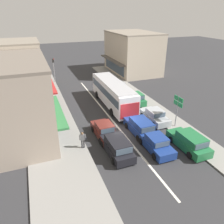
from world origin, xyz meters
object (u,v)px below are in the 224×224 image
(sedan_adjacent_lane_trail, at_px, (104,130))
(city_bus, at_px, (113,92))
(pedestrian_with_handbag_near, at_px, (83,139))
(parked_wagon_kerb_front, at_px, (189,142))
(parked_hatchback_kerb_third, at_px, (135,99))
(wagon_queue_far_back, at_px, (140,127))
(sedan_adjacent_lane_lead, at_px, (156,144))
(parked_sedan_kerb_rear, at_px, (118,87))
(parked_sedan_kerb_second, at_px, (155,116))
(traffic_light_downstreet, at_px, (54,66))
(wagon_queue_gap_filler, at_px, (117,146))
(directional_road_sign, at_px, (178,104))

(sedan_adjacent_lane_trail, bearing_deg, city_bus, 62.68)
(pedestrian_with_handbag_near, bearing_deg, city_bus, 53.85)
(parked_wagon_kerb_front, xyz_separation_m, parked_hatchback_kerb_third, (0.17, 11.36, -0.04))
(parked_hatchback_kerb_third, relative_size, pedestrian_with_handbag_near, 2.27)
(wagon_queue_far_back, distance_m, parked_hatchback_kerb_third, 7.94)
(city_bus, xyz_separation_m, pedestrian_with_handbag_near, (-6.19, -8.47, -0.81))
(sedan_adjacent_lane_lead, distance_m, pedestrian_with_handbag_near, 6.65)
(city_bus, height_order, parked_hatchback_kerb_third, city_bus)
(parked_hatchback_kerb_third, relative_size, parked_sedan_kerb_rear, 0.87)
(parked_sedan_kerb_second, distance_m, traffic_light_downstreet, 21.05)
(sedan_adjacent_lane_lead, distance_m, wagon_queue_gap_filler, 3.59)
(city_bus, height_order, sedan_adjacent_lane_lead, city_bus)
(sedan_adjacent_lane_lead, height_order, parked_sedan_kerb_rear, same)
(wagon_queue_gap_filler, bearing_deg, sedan_adjacent_lane_lead, -11.41)
(sedan_adjacent_lane_trail, height_order, wagon_queue_far_back, wagon_queue_far_back)
(sedan_adjacent_lane_lead, relative_size, parked_sedan_kerb_second, 1.00)
(sedan_adjacent_lane_trail, height_order, traffic_light_downstreet, traffic_light_downstreet)
(city_bus, xyz_separation_m, wagon_queue_gap_filler, (-3.55, -10.22, -1.14))
(sedan_adjacent_lane_trail, distance_m, traffic_light_downstreet, 20.38)
(sedan_adjacent_lane_trail, bearing_deg, parked_hatchback_kerb_third, 44.37)
(sedan_adjacent_lane_lead, height_order, traffic_light_downstreet, traffic_light_downstreet)
(sedan_adjacent_lane_trail, height_order, parked_sedan_kerb_second, same)
(sedan_adjacent_lane_lead, bearing_deg, parked_wagon_kerb_front, -17.12)
(pedestrian_with_handbag_near, bearing_deg, parked_sedan_kerb_rear, 56.15)
(sedan_adjacent_lane_trail, xyz_separation_m, parked_wagon_kerb_front, (6.55, -4.80, 0.08))
(wagon_queue_gap_filler, distance_m, parked_wagon_kerb_front, 6.66)
(wagon_queue_gap_filler, height_order, parked_sedan_kerb_second, wagon_queue_gap_filler)
(parked_sedan_kerb_second, xyz_separation_m, pedestrian_with_handbag_near, (-8.98, -2.51, 0.40))
(parked_sedan_kerb_rear, bearing_deg, pedestrian_with_handbag_near, -123.85)
(parked_wagon_kerb_front, distance_m, parked_sedan_kerb_second, 5.88)
(sedan_adjacent_lane_trail, relative_size, traffic_light_downstreet, 1.01)
(parked_sedan_kerb_second, bearing_deg, traffic_light_downstreet, 114.50)
(sedan_adjacent_lane_lead, relative_size, sedan_adjacent_lane_trail, 1.00)
(directional_road_sign, bearing_deg, sedan_adjacent_lane_trail, 173.48)
(wagon_queue_gap_filler, xyz_separation_m, wagon_queue_far_back, (3.57, 2.42, 0.00))
(wagon_queue_gap_filler, xyz_separation_m, directional_road_sign, (7.78, 2.28, 1.96))
(parked_hatchback_kerb_third, relative_size, traffic_light_downstreet, 0.88)
(sedan_adjacent_lane_lead, xyz_separation_m, sedan_adjacent_lane_trail, (-3.61, 3.89, 0.00))
(sedan_adjacent_lane_trail, relative_size, pedestrian_with_handbag_near, 2.59)
(parked_sedan_kerb_second, bearing_deg, sedan_adjacent_lane_lead, -119.54)
(sedan_adjacent_lane_lead, bearing_deg, sedan_adjacent_lane_trail, 132.85)
(sedan_adjacent_lane_trail, relative_size, parked_hatchback_kerb_third, 1.14)
(directional_road_sign, relative_size, pedestrian_with_handbag_near, 2.21)
(sedan_adjacent_lane_lead, relative_size, parked_wagon_kerb_front, 0.93)
(wagon_queue_far_back, relative_size, traffic_light_downstreet, 1.07)
(parked_wagon_kerb_front, relative_size, directional_road_sign, 1.26)
(parked_sedan_kerb_second, height_order, parked_hatchback_kerb_third, parked_hatchback_kerb_third)
(sedan_adjacent_lane_trail, relative_size, directional_road_sign, 1.17)
(wagon_queue_gap_filler, relative_size, parked_hatchback_kerb_third, 1.22)
(traffic_light_downstreet, bearing_deg, city_bus, -65.79)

